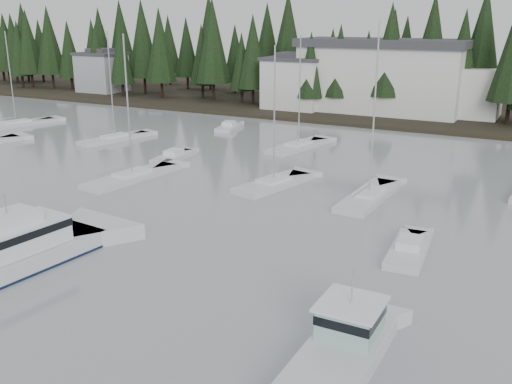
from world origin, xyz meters
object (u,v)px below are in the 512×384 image
sailboat_8 (115,140)px  lobster_boat_teal (339,355)px  sailboat_5 (298,148)px  sailboat_11 (133,178)px  runabout_4 (174,158)px  house_far_west (102,71)px  sailboat_2 (17,125)px  harbor_inn (395,77)px  sailboat_1 (369,198)px  cabin_cruiser_center (6,258)px  runabout_3 (229,128)px  house_west (295,82)px  sailboat_0 (274,185)px  runabout_1 (409,252)px

sailboat_8 → lobster_boat_teal: bearing=-114.9°
sailboat_5 → sailboat_11: size_ratio=0.97×
sailboat_5 → runabout_4: (-9.66, -10.93, 0.06)m
house_far_west → sailboat_11: size_ratio=0.62×
sailboat_2 → sailboat_11: (31.98, -13.85, 0.00)m
harbor_inn → sailboat_1: (9.44, -42.75, -5.69)m
cabin_cruiser_center → runabout_4: 28.67m
cabin_cruiser_center → sailboat_11: 20.40m
sailboat_1 → runabout_3: (-26.10, 21.42, 0.05)m
house_far_west → sailboat_5: bearing=-26.4°
harbor_inn → sailboat_11: (-11.93, -47.17, -5.71)m
house_west → sailboat_0: bearing=-68.3°
sailboat_0 → harbor_inn: bearing=13.8°
sailboat_2 → sailboat_5: 40.76m
lobster_boat_teal → runabout_3: lobster_boat_teal is taller
sailboat_11 → runabout_3: 26.27m
runabout_4 → runabout_3: bearing=6.1°
sailboat_1 → sailboat_2: size_ratio=1.11×
runabout_4 → sailboat_11: bearing=-176.7°
lobster_boat_teal → cabin_cruiser_center: bearing=90.2°
sailboat_5 → sailboat_11: sailboat_11 is taller
sailboat_0 → runabout_1: (14.37, -9.61, 0.06)m
lobster_boat_teal → sailboat_11: sailboat_11 is taller
sailboat_0 → sailboat_5: sailboat_5 is taller
runabout_3 → lobster_boat_teal: bearing=-157.0°
sailboat_0 → sailboat_2: sailboat_2 is taller
sailboat_1 → sailboat_11: bearing=103.9°
lobster_boat_teal → runabout_3: 55.39m
sailboat_0 → sailboat_8: (-25.92, 8.61, 0.01)m
house_far_west → cabin_cruiser_center: 83.19m
sailboat_1 → sailboat_2: sailboat_1 is taller
house_west → sailboat_5: bearing=-64.9°
lobster_boat_teal → runabout_1: 13.80m
sailboat_0 → sailboat_2: (-44.68, 9.78, -0.01)m
sailboat_11 → sailboat_5: bearing=-17.6°
sailboat_8 → sailboat_0: bearing=-95.0°
sailboat_1 → runabout_4: 22.93m
sailboat_5 → sailboat_8: bearing=117.6°
sailboat_1 → runabout_3: size_ratio=2.33×
house_west → runabout_1: bearing=-58.6°
house_west → sailboat_5: sailboat_5 is taller
sailboat_0 → sailboat_11: 13.34m
house_far_west → runabout_4: (43.88, -37.56, -4.27)m
sailboat_1 → sailboat_8: bearing=78.8°
sailboat_8 → runabout_1: sailboat_8 is taller
runabout_3 → runabout_4: (3.50, -17.57, 0.00)m
sailboat_0 → sailboat_1: bearing=-75.0°
harbor_inn → sailboat_0: sailboat_0 is taller
cabin_cruiser_center → sailboat_8: size_ratio=0.96×
cabin_cruiser_center → sailboat_11: sailboat_11 is taller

